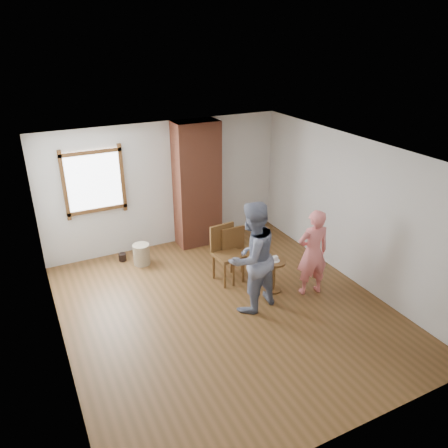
{
  "coord_description": "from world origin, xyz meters",
  "views": [
    {
      "loc": [
        -2.69,
        -5.32,
        4.24
      ],
      "look_at": [
        0.37,
        0.8,
        1.15
      ],
      "focal_mm": 35.0,
      "sensor_mm": 36.0,
      "label": 1
    }
  ],
  "objects": [
    {
      "name": "stoneware_crock",
      "position": [
        -0.78,
        2.1,
        0.21
      ],
      "size": [
        0.37,
        0.37,
        0.41
      ],
      "primitive_type": "cylinder",
      "rotation": [
        0.0,
        0.0,
        0.17
      ],
      "color": "tan",
      "rests_on": "ground"
    },
    {
      "name": "cake_slice",
      "position": [
        1.02,
        0.14,
        0.64
      ],
      "size": [
        0.08,
        0.07,
        0.06
      ],
      "primitive_type": "cube",
      "color": "white",
      "rests_on": "cake_plate"
    },
    {
      "name": "cake_plate",
      "position": [
        1.01,
        0.14,
        0.6
      ],
      "size": [
        0.18,
        0.18,
        0.01
      ],
      "primitive_type": "cylinder",
      "color": "white",
      "rests_on": "side_table"
    },
    {
      "name": "dining_chair_left",
      "position": [
        0.64,
        0.85,
        0.54
      ],
      "size": [
        0.45,
        0.45,
        0.95
      ],
      "rotation": [
        0.0,
        0.0,
        -0.01
      ],
      "color": "brown",
      "rests_on": "ground"
    },
    {
      "name": "man",
      "position": [
        0.41,
        -0.11,
        0.93
      ],
      "size": [
        1.06,
        0.92,
        1.86
      ],
      "primitive_type": "imported",
      "rotation": [
        0.0,
        0.0,
        3.41
      ],
      "color": "#151A3A",
      "rests_on": "ground"
    },
    {
      "name": "brick_chimney",
      "position": [
        0.6,
        2.5,
        1.3
      ],
      "size": [
        0.9,
        0.5,
        2.6
      ],
      "primitive_type": "cube",
      "color": "#974E35",
      "rests_on": "ground"
    },
    {
      "name": "room_shell",
      "position": [
        -0.06,
        0.61,
        1.81
      ],
      "size": [
        5.04,
        5.52,
        2.62
      ],
      "color": "silver",
      "rests_on": "ground"
    },
    {
      "name": "person_pink",
      "position": [
        1.55,
        -0.17,
        0.77
      ],
      "size": [
        0.62,
        0.46,
        1.55
      ],
      "primitive_type": "imported",
      "rotation": [
        0.0,
        0.0,
        2.98
      ],
      "color": "#F87C7C",
      "rests_on": "ground"
    },
    {
      "name": "ground",
      "position": [
        0.0,
        0.0,
        0.0
      ],
      "size": [
        5.5,
        5.5,
        0.0
      ],
      "primitive_type": "plane",
      "color": "brown",
      "rests_on": "ground"
    },
    {
      "name": "side_table",
      "position": [
        1.01,
        0.14,
        0.4
      ],
      "size": [
        0.4,
        0.4,
        0.6
      ],
      "color": "brown",
      "rests_on": "ground"
    },
    {
      "name": "dining_chair_right",
      "position": [
        0.45,
        0.9,
        0.58
      ],
      "size": [
        0.52,
        0.52,
        1.03
      ],
      "rotation": [
        0.0,
        0.0,
        0.09
      ],
      "color": "brown",
      "rests_on": "ground"
    },
    {
      "name": "dark_pot",
      "position": [
        -1.09,
        2.4,
        0.08
      ],
      "size": [
        0.15,
        0.15,
        0.15
      ],
      "primitive_type": "cylinder",
      "rotation": [
        0.0,
        0.0,
        -0.02
      ],
      "color": "black",
      "rests_on": "ground"
    }
  ]
}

